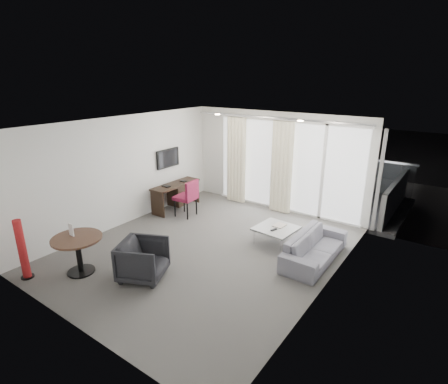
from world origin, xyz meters
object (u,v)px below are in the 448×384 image
Objects in this scene: rattan_chair_b at (347,187)px; tub_armchair at (143,260)px; desk_chair at (185,198)px; red_lamp at (22,249)px; round_table at (79,255)px; desk at (176,196)px; coffee_table at (276,235)px; rattan_chair_a at (334,183)px; sofa at (315,247)px.

tub_armchair is at bearing -98.99° from rattan_chair_b.
red_lamp is at bearing -100.64° from desk_chair.
desk_chair is 3.22m from round_table.
desk is at bearing -131.32° from rattan_chair_b.
desk_chair is 4.64m from rattan_chair_b.
coffee_table is at bearing -6.04° from desk_chair.
red_lamp is at bearing -87.82° from desk.
coffee_table is at bearing -90.12° from rattan_chair_b.
rattan_chair_a reaches higher than round_table.
sofa is 3.80m from rattan_chair_b.
desk is 3.46m from tub_armchair.
round_table is 1.13× the size of tub_armchair.
red_lamp reaches higher than desk_chair.
desk_chair is 3.90m from red_lamp.
rattan_chair_b is (1.72, 6.15, 0.06)m from tub_armchair.
round_table is at bearing 92.46° from tub_armchair.
coffee_table is at bearing -51.11° from tub_armchair.
sofa is at bearing -12.05° from coffee_table.
round_table is at bearing -77.04° from desk.
desk reaches higher than coffee_table.
tub_armchair is 6.39m from rattan_chair_b.
coffee_table is (2.63, -0.06, -0.30)m from desk_chair.
sofa is at bearing -8.97° from desk_chair.
rattan_chair_b is at bearing 42.00° from desk.
tub_armchair is 0.98× the size of rattan_chair_a.
desk_chair is 4.55m from rattan_chair_a.
round_table is 1.10× the size of rattan_chair_a.
rattan_chair_a is 0.96× the size of rattan_chair_b.
rattan_chair_a is (1.27, 6.39, 0.04)m from tub_armchair.
tub_armchair is (1.33, -2.66, -0.13)m from desk_chair.
red_lamp is 8.18m from rattan_chair_a.
coffee_table is at bearing -100.87° from rattan_chair_a.
red_lamp is 5.39m from sofa.
desk is 3.20m from coffee_table.
round_table is (0.24, -3.21, -0.13)m from desk_chair.
round_table is 1.06× the size of rattan_chair_b.
tub_armchair is at bearing -68.18° from desk_chair.
round_table is at bearing -120.14° from rattan_chair_a.
desk is at bearing 83.03° from sofa.
rattan_chair_b reaches higher than coffee_table.
red_lamp is (0.16, -4.12, 0.21)m from desk.
round_table is 0.48× the size of sofa.
rattan_chair_a reaches higher than desk.
rattan_chair_b reaches higher than rattan_chair_a.
rattan_chair_a is (3.15, 3.49, 0.05)m from desk.
sofa is (3.35, 2.95, -0.09)m from round_table.
coffee_table is 1.01× the size of rattan_chair_a.
sofa is 4.12m from rattan_chair_a.
sofa is 2.20× the size of rattan_chair_b.
desk_chair is at bearing 2.08° from tub_armchair.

